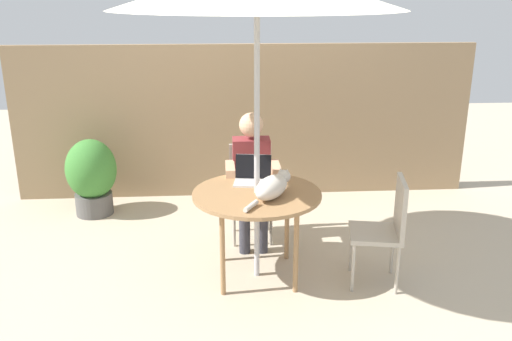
{
  "coord_description": "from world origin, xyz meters",
  "views": [
    {
      "loc": [
        -0.29,
        -4.07,
        2.27
      ],
      "look_at": [
        0.0,
        0.1,
        0.89
      ],
      "focal_mm": 38.39,
      "sensor_mm": 36.0,
      "label": 1
    }
  ],
  "objects_px": {
    "patio_table": "(257,199)",
    "person_seated": "(252,172)",
    "laptop": "(253,174)",
    "potted_plant_near_fence": "(92,175)",
    "cat": "(273,187)",
    "chair_empty": "(387,223)",
    "chair_occupied": "(251,184)"
  },
  "relations": [
    {
      "from": "patio_table",
      "to": "cat",
      "type": "height_order",
      "value": "cat"
    },
    {
      "from": "person_seated",
      "to": "patio_table",
      "type": "bearing_deg",
      "value": -90.0
    },
    {
      "from": "chair_occupied",
      "to": "chair_empty",
      "type": "xyz_separation_m",
      "value": [
        1.01,
        -1.0,
        0.0
      ]
    },
    {
      "from": "chair_occupied",
      "to": "person_seated",
      "type": "height_order",
      "value": "person_seated"
    },
    {
      "from": "patio_table",
      "to": "laptop",
      "type": "xyz_separation_m",
      "value": [
        -0.01,
        0.27,
        0.12
      ]
    },
    {
      "from": "laptop",
      "to": "patio_table",
      "type": "bearing_deg",
      "value": -86.81
    },
    {
      "from": "patio_table",
      "to": "person_seated",
      "type": "relative_size",
      "value": 0.84
    },
    {
      "from": "potted_plant_near_fence",
      "to": "chair_empty",
      "type": "bearing_deg",
      "value": -31.76
    },
    {
      "from": "patio_table",
      "to": "person_seated",
      "type": "xyz_separation_m",
      "value": [
        -0.0,
        0.65,
        0.01
      ]
    },
    {
      "from": "patio_table",
      "to": "chair_empty",
      "type": "distance_m",
      "value": 1.04
    },
    {
      "from": "patio_table",
      "to": "laptop",
      "type": "relative_size",
      "value": 3.1
    },
    {
      "from": "cat",
      "to": "potted_plant_near_fence",
      "type": "height_order",
      "value": "cat"
    },
    {
      "from": "patio_table",
      "to": "person_seated",
      "type": "distance_m",
      "value": 0.65
    },
    {
      "from": "chair_occupied",
      "to": "potted_plant_near_fence",
      "type": "distance_m",
      "value": 1.75
    },
    {
      "from": "laptop",
      "to": "cat",
      "type": "distance_m",
      "value": 0.39
    },
    {
      "from": "laptop",
      "to": "potted_plant_near_fence",
      "type": "height_order",
      "value": "laptop"
    },
    {
      "from": "cat",
      "to": "potted_plant_near_fence",
      "type": "distance_m",
      "value": 2.37
    },
    {
      "from": "cat",
      "to": "potted_plant_near_fence",
      "type": "xyz_separation_m",
      "value": [
        -1.75,
        1.55,
        -0.39
      ]
    },
    {
      "from": "chair_occupied",
      "to": "chair_empty",
      "type": "relative_size",
      "value": 1.0
    },
    {
      "from": "laptop",
      "to": "potted_plant_near_fence",
      "type": "bearing_deg",
      "value": 143.81
    },
    {
      "from": "person_seated",
      "to": "potted_plant_near_fence",
      "type": "relative_size",
      "value": 1.51
    },
    {
      "from": "patio_table",
      "to": "chair_occupied",
      "type": "xyz_separation_m",
      "value": [
        0.0,
        0.81,
        -0.16
      ]
    },
    {
      "from": "patio_table",
      "to": "cat",
      "type": "bearing_deg",
      "value": -41.57
    },
    {
      "from": "laptop",
      "to": "cat",
      "type": "bearing_deg",
      "value": -70.38
    },
    {
      "from": "person_seated",
      "to": "laptop",
      "type": "relative_size",
      "value": 3.69
    },
    {
      "from": "chair_occupied",
      "to": "laptop",
      "type": "bearing_deg",
      "value": -91.55
    },
    {
      "from": "chair_occupied",
      "to": "cat",
      "type": "relative_size",
      "value": 1.59
    },
    {
      "from": "potted_plant_near_fence",
      "to": "laptop",
      "type": "bearing_deg",
      "value": -36.19
    },
    {
      "from": "person_seated",
      "to": "potted_plant_near_fence",
      "type": "distance_m",
      "value": 1.83
    },
    {
      "from": "chair_empty",
      "to": "laptop",
      "type": "height_order",
      "value": "laptop"
    },
    {
      "from": "laptop",
      "to": "cat",
      "type": "relative_size",
      "value": 0.6
    },
    {
      "from": "chair_empty",
      "to": "chair_occupied",
      "type": "bearing_deg",
      "value": 135.37
    }
  ]
}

